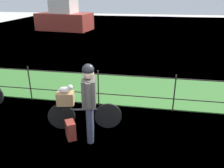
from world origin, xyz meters
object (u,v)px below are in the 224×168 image
terrier_dog (66,89)px  backpack_on_paving (71,130)px  cyclist_person (89,97)px  wooden_crate (65,98)px  bicycle_main (84,115)px  moored_boat_near (64,18)px

terrier_dog → backpack_on_paving: 0.88m
cyclist_person → backpack_on_paving: cyclist_person is taller
wooden_crate → backpack_on_paving: 0.69m
bicycle_main → wooden_crate: bearing=-168.4°
cyclist_person → moored_boat_near: size_ratio=0.38×
bicycle_main → cyclist_person: bearing=-57.6°
moored_boat_near → wooden_crate: bearing=-69.2°
bicycle_main → backpack_on_paving: 0.48m
terrier_dog → cyclist_person: size_ratio=0.19×
bicycle_main → moored_boat_near: bearing=112.2°
cyclist_person → moored_boat_near: bearing=112.6°
wooden_crate → moored_boat_near: bearing=110.8°
wooden_crate → cyclist_person: 0.76m
terrier_dog → moored_boat_near: bearing=110.9°
cyclist_person → moored_boat_near: 15.61m
wooden_crate → terrier_dog: bearing=11.6°
wooden_crate → backpack_on_paving: wooden_crate is taller
moored_boat_near → backpack_on_paving: bearing=-69.0°
bicycle_main → wooden_crate: 0.58m
bicycle_main → backpack_on_paving: bicycle_main is taller
backpack_on_paving → wooden_crate: bearing=178.7°
bicycle_main → cyclist_person: cyclist_person is taller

